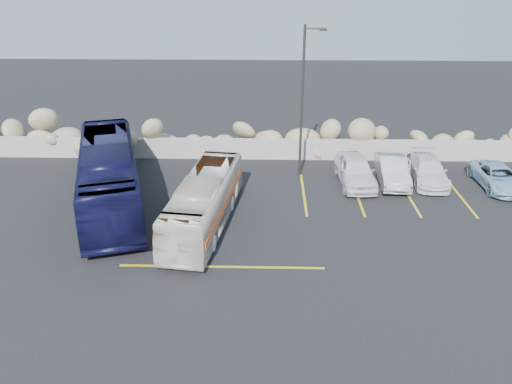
{
  "coord_description": "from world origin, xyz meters",
  "views": [
    {
      "loc": [
        0.75,
        -16.12,
        10.81
      ],
      "look_at": [
        0.24,
        4.0,
        1.47
      ],
      "focal_mm": 35.0,
      "sensor_mm": 36.0,
      "label": 1
    }
  ],
  "objects_px": {
    "tour_coach": "(109,175)",
    "car_d": "(498,177)",
    "car_c": "(428,171)",
    "lamppost": "(303,99)",
    "car_a": "(355,170)",
    "car_b": "(392,170)",
    "vintage_bus": "(204,202)"
  },
  "relations": [
    {
      "from": "tour_coach",
      "to": "car_c",
      "type": "height_order",
      "value": "tour_coach"
    },
    {
      "from": "lamppost",
      "to": "vintage_bus",
      "type": "distance_m",
      "value": 8.1
    },
    {
      "from": "car_b",
      "to": "car_c",
      "type": "xyz_separation_m",
      "value": [
        1.98,
        0.18,
        -0.06
      ]
    },
    {
      "from": "vintage_bus",
      "to": "car_c",
      "type": "height_order",
      "value": "vintage_bus"
    },
    {
      "from": "car_a",
      "to": "tour_coach",
      "type": "bearing_deg",
      "value": -169.83
    },
    {
      "from": "vintage_bus",
      "to": "car_c",
      "type": "bearing_deg",
      "value": 31.83
    },
    {
      "from": "lamppost",
      "to": "car_b",
      "type": "bearing_deg",
      "value": -10.37
    },
    {
      "from": "tour_coach",
      "to": "car_d",
      "type": "relative_size",
      "value": 2.66
    },
    {
      "from": "tour_coach",
      "to": "car_d",
      "type": "height_order",
      "value": "tour_coach"
    },
    {
      "from": "tour_coach",
      "to": "car_d",
      "type": "xyz_separation_m",
      "value": [
        19.62,
        2.47,
        -0.94
      ]
    },
    {
      "from": "vintage_bus",
      "to": "lamppost",
      "type": "bearing_deg",
      "value": 59.36
    },
    {
      "from": "vintage_bus",
      "to": "car_a",
      "type": "height_order",
      "value": "vintage_bus"
    },
    {
      "from": "lamppost",
      "to": "car_a",
      "type": "distance_m",
      "value": 4.67
    },
    {
      "from": "lamppost",
      "to": "car_d",
      "type": "bearing_deg",
      "value": -7.68
    },
    {
      "from": "tour_coach",
      "to": "car_d",
      "type": "distance_m",
      "value": 19.8
    },
    {
      "from": "car_c",
      "to": "car_d",
      "type": "relative_size",
      "value": 1.04
    },
    {
      "from": "car_c",
      "to": "car_d",
      "type": "height_order",
      "value": "car_c"
    },
    {
      "from": "vintage_bus",
      "to": "car_b",
      "type": "relative_size",
      "value": 2.0
    },
    {
      "from": "car_a",
      "to": "vintage_bus",
      "type": "bearing_deg",
      "value": -149.77
    },
    {
      "from": "car_b",
      "to": "lamppost",
      "type": "bearing_deg",
      "value": 172.81
    },
    {
      "from": "lamppost",
      "to": "tour_coach",
      "type": "relative_size",
      "value": 0.74
    },
    {
      "from": "lamppost",
      "to": "car_a",
      "type": "bearing_deg",
      "value": -21.03
    },
    {
      "from": "tour_coach",
      "to": "car_d",
      "type": "bearing_deg",
      "value": -10.15
    },
    {
      "from": "car_b",
      "to": "tour_coach",
      "type": "bearing_deg",
      "value": -165.04
    },
    {
      "from": "tour_coach",
      "to": "car_a",
      "type": "height_order",
      "value": "tour_coach"
    },
    {
      "from": "car_d",
      "to": "car_c",
      "type": "bearing_deg",
      "value": 167.71
    },
    {
      "from": "car_b",
      "to": "vintage_bus",
      "type": "bearing_deg",
      "value": -148.9
    },
    {
      "from": "tour_coach",
      "to": "car_c",
      "type": "distance_m",
      "value": 16.52
    },
    {
      "from": "lamppost",
      "to": "vintage_bus",
      "type": "bearing_deg",
      "value": -128.06
    },
    {
      "from": "lamppost",
      "to": "car_d",
      "type": "distance_m",
      "value": 10.98
    },
    {
      "from": "car_b",
      "to": "car_d",
      "type": "bearing_deg",
      "value": -2.05
    },
    {
      "from": "lamppost",
      "to": "tour_coach",
      "type": "height_order",
      "value": "lamppost"
    }
  ]
}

